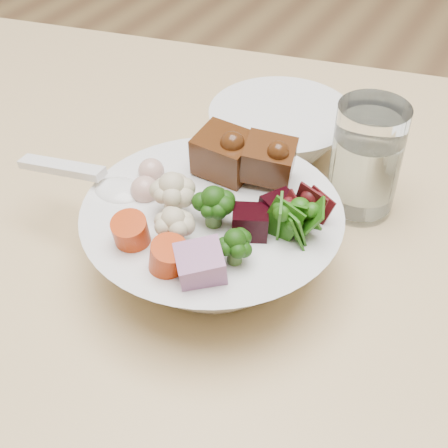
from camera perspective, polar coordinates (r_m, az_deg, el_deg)
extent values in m
cube|color=tan|center=(0.63, 18.81, -6.36)|extent=(1.60, 1.10, 0.04)
cylinder|color=tan|center=(1.25, -15.48, 0.54)|extent=(0.05, 0.05, 0.65)
cylinder|color=tan|center=(1.25, 16.68, -7.62)|extent=(0.03, 0.03, 0.40)
cylinder|color=tan|center=(1.50, 19.36, 1.21)|extent=(0.03, 0.03, 0.40)
sphere|color=black|center=(0.53, -0.97, 1.07)|extent=(0.04, 0.04, 0.04)
sphere|color=beige|center=(0.54, -4.70, 2.14)|extent=(0.04, 0.04, 0.04)
cube|color=black|center=(0.54, 5.15, 0.99)|extent=(0.04, 0.04, 0.03)
cube|color=#865079|center=(0.48, -2.15, -3.90)|extent=(0.05, 0.05, 0.04)
cylinder|color=#B82804|center=(0.52, -8.47, -0.91)|extent=(0.04, 0.04, 0.03)
sphere|color=tan|center=(0.57, -7.26, 3.10)|extent=(0.03, 0.03, 0.03)
ellipsoid|color=silver|center=(0.58, -9.54, 2.89)|extent=(0.05, 0.04, 0.02)
cube|color=silver|center=(0.61, -14.66, 5.03)|extent=(0.10, 0.02, 0.02)
cylinder|color=white|center=(0.64, 12.84, 5.75)|extent=(0.07, 0.07, 0.12)
cylinder|color=silver|center=(0.65, 12.64, 4.68)|extent=(0.06, 0.06, 0.08)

